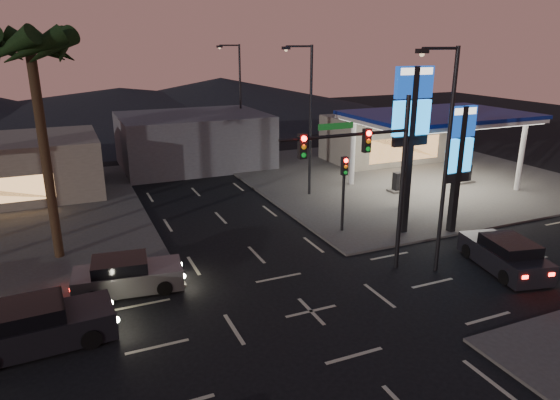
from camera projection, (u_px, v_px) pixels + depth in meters
name	position (u px, v px, depth m)	size (l,w,h in m)	color
ground	(311.00, 311.00, 19.65)	(140.00, 140.00, 0.00)	black
corner_lot_ne	(399.00, 175.00, 39.73)	(24.00, 24.00, 0.12)	#47443F
gas_station	(439.00, 118.00, 34.72)	(12.20, 8.20, 5.47)	silver
convenience_store	(384.00, 138.00, 44.28)	(10.00, 6.00, 4.00)	#726B5B
pylon_sign_tall	(411.00, 118.00, 25.78)	(2.20, 0.35, 9.00)	black
pylon_sign_short	(459.00, 151.00, 26.39)	(1.60, 0.35, 7.00)	black
traffic_signal_mast	(371.00, 163.00, 21.25)	(6.10, 0.39, 8.00)	black
pedestal_signal	(344.00, 182.00, 26.97)	(0.32, 0.39, 4.30)	black
streetlight_near	(444.00, 150.00, 21.40)	(2.14, 0.25, 10.00)	black
streetlight_mid	(308.00, 113.00, 32.76)	(2.14, 0.25, 10.00)	black
streetlight_far	(238.00, 94.00, 44.98)	(2.14, 0.25, 10.00)	black
palm_a	(31.00, 59.00, 21.67)	(4.41, 4.41, 10.86)	black
building_far_mid	(194.00, 140.00, 42.46)	(12.00, 9.00, 4.40)	#4C4C51
hill_right	(221.00, 94.00, 77.04)	(50.00, 50.00, 5.00)	black
hill_center	(121.00, 102.00, 71.46)	(60.00, 60.00, 4.00)	black
car_lane_a_front	(36.00, 326.00, 17.19)	(5.19, 2.38, 1.66)	black
car_lane_b_front	(127.00, 276.00, 21.11)	(4.73, 2.39, 1.49)	#595A5C
suv_station	(505.00, 255.00, 23.10)	(2.89, 4.97, 1.56)	black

